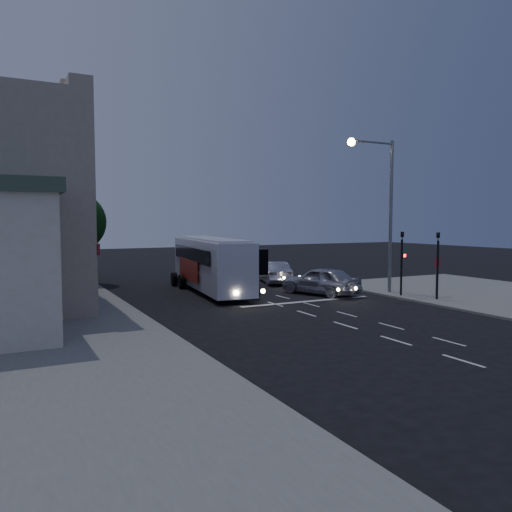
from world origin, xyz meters
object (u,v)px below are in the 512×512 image
car_sedan_a (274,272)px  streetlight (383,198)px  traffic_signal_side (438,257)px  regulatory_sign (437,270)px  street_tree (76,219)px  tour_bus (211,263)px  car_suv (321,281)px  car_sedan_b (239,267)px  traffic_signal_main (402,255)px

car_sedan_a → streetlight: 9.66m
traffic_signal_side → streetlight: size_ratio=0.46×
regulatory_sign → street_tree: street_tree is taller
tour_bus → car_suv: bearing=-30.2°
regulatory_sign → street_tree: 23.40m
tour_bus → street_tree: (-6.92, 7.17, 2.69)m
car_sedan_a → regulatory_sign: 11.33m
car_sedan_b → car_sedan_a: bearing=108.9°
street_tree → car_suv: bearing=-42.4°
traffic_signal_main → regulatory_sign: size_ratio=1.86×
traffic_signal_side → streetlight: streetlight is taller
traffic_signal_side → car_suv: bearing=130.0°
car_sedan_b → traffic_signal_main: traffic_signal_main is taller
streetlight → regulatory_sign: bearing=-51.3°
tour_bus → regulatory_sign: (10.59, -8.10, -0.21)m
car_sedan_b → traffic_signal_main: size_ratio=1.20×
tour_bus → car_sedan_b: size_ratio=2.25×
regulatory_sign → street_tree: bearing=138.9°
regulatory_sign → street_tree: (-17.51, 15.26, 2.90)m
traffic_signal_side → regulatory_sign: bearing=43.9°
car_sedan_b → street_tree: street_tree is taller
car_sedan_a → car_sedan_b: 5.08m
car_suv → car_sedan_a: 6.12m
car_sedan_a → street_tree: (-12.53, 5.11, 3.74)m
car_sedan_b → traffic_signal_side: bearing=120.3°
tour_bus → car_suv: tour_bus is taller
tour_bus → street_tree: size_ratio=1.79×
streetlight → car_suv: bearing=153.7°
car_suv → streetlight: 6.09m
car_suv → traffic_signal_side: traffic_signal_side is taller
traffic_signal_main → streetlight: streetlight is taller
car_suv → traffic_signal_side: (4.20, -5.00, 1.59)m
car_sedan_b → regulatory_sign: 16.13m
tour_bus → street_tree: 10.32m
tour_bus → car_suv: size_ratio=2.27×
traffic_signal_main → streetlight: size_ratio=0.46×
car_sedan_a → traffic_signal_main: bearing=126.1°
car_sedan_a → car_sedan_b: (-0.31, 5.07, -0.05)m
street_tree → tour_bus: bearing=-46.0°
regulatory_sign → street_tree: size_ratio=0.35×
tour_bus → traffic_signal_side: traffic_signal_side is taller
traffic_signal_main → street_tree: (-15.81, 14.25, 2.08)m
tour_bus → traffic_signal_main: 11.38m
car_suv → street_tree: bearing=-62.3°
tour_bus → regulatory_sign: tour_bus is taller
traffic_signal_side → street_tree: (-16.51, 16.22, 2.08)m
regulatory_sign → car_sedan_a: bearing=116.1°
car_sedan_b → streetlight: (3.33, -12.78, 5.02)m
car_suv → street_tree: (-12.31, 11.22, 3.67)m
traffic_signal_side → regulatory_sign: 1.61m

